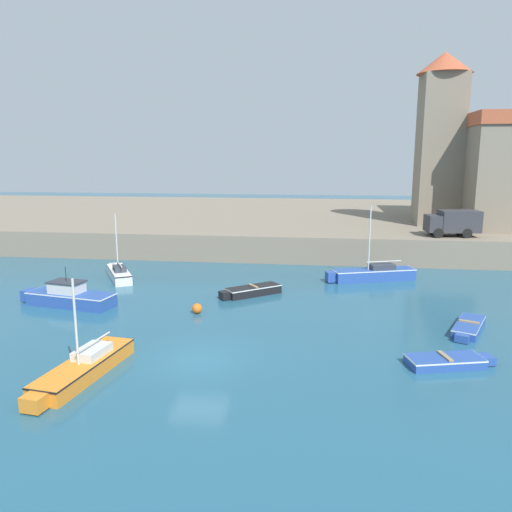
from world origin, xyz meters
The scene contains 12 objects.
ground_plane centered at (0.00, 0.00, 0.00)m, with size 200.00×200.00×0.00m, color #235670.
quay_seawall centered at (0.00, 40.63, 1.17)m, with size 120.00×40.00×2.33m, color gray.
sailboat_orange_0 centered at (-4.27, -2.39, 0.41)m, with size 2.19×6.35×4.27m.
motorboat_blue_1 centered at (-9.94, 7.09, 0.56)m, with size 6.37×2.73×2.42m.
dinghy_blue_2 centered at (10.98, 0.70, 0.23)m, with size 3.97×2.11×0.50m.
sailboat_blue_3 centered at (9.21, 16.01, 0.50)m, with size 6.72×3.31×5.48m.
sailboat_white_4 centered at (-9.58, 13.96, 0.45)m, with size 3.56×5.12×4.86m.
dinghy_black_5 centered at (0.90, 10.82, 0.31)m, with size 3.95×3.42×0.65m.
dinghy_blue_6 centered at (13.15, 5.45, 0.24)m, with size 2.51×4.04×0.51m.
mooring_buoy centered at (-1.71, 6.53, 0.30)m, with size 0.60×0.60×0.60m, color orange.
church centered at (23.08, 33.16, 8.05)m, with size 15.60×17.66×16.35m.
truck_on_quay centered at (16.39, 23.12, 3.55)m, with size 4.46×2.48×2.20m.
Camera 1 is at (5.37, -20.67, 8.98)m, focal length 35.00 mm.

